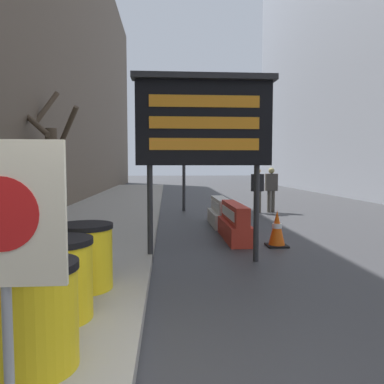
# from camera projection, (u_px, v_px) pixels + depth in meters

# --- Properties ---
(bare_tree) EXTENTS (1.80, 1.89, 3.86)m
(bare_tree) POSITION_uv_depth(u_px,v_px,m) (51.00, 160.00, 10.79)
(bare_tree) COLOR #4C3D2D
(bare_tree) RESTS_ON sidewalk_left
(barrel_drum_foreground) EXTENTS (0.71, 0.71, 0.83)m
(barrel_drum_foreground) POSITION_uv_depth(u_px,v_px,m) (32.00, 315.00, 2.87)
(barrel_drum_foreground) COLOR yellow
(barrel_drum_foreground) RESTS_ON sidewalk_left
(barrel_drum_middle) EXTENTS (0.71, 0.71, 0.83)m
(barrel_drum_middle) POSITION_uv_depth(u_px,v_px,m) (58.00, 279.00, 3.80)
(barrel_drum_middle) COLOR yellow
(barrel_drum_middle) RESTS_ON sidewalk_left
(barrel_drum_back) EXTENTS (0.71, 0.71, 0.83)m
(barrel_drum_back) POSITION_uv_depth(u_px,v_px,m) (85.00, 256.00, 4.75)
(barrel_drum_back) COLOR yellow
(barrel_drum_back) RESTS_ON sidewalk_left
(warning_sign) EXTENTS (0.73, 0.08, 1.72)m
(warning_sign) POSITION_uv_depth(u_px,v_px,m) (3.00, 230.00, 2.18)
(warning_sign) COLOR gray
(warning_sign) RESTS_ON sidewalk_left
(message_board) EXTENTS (2.50, 0.36, 3.30)m
(message_board) POSITION_uv_depth(u_px,v_px,m) (204.00, 123.00, 6.54)
(message_board) COLOR #28282B
(message_board) RESTS_ON ground_plane
(jersey_barrier_red_striped) EXTENTS (0.50, 2.04, 0.85)m
(jersey_barrier_red_striped) POSITION_uv_depth(u_px,v_px,m) (234.00, 224.00, 8.73)
(jersey_barrier_red_striped) COLOR red
(jersey_barrier_red_striped) RESTS_ON ground_plane
(jersey_barrier_white) EXTENTS (0.59, 1.93, 0.79)m
(jersey_barrier_white) POSITION_uv_depth(u_px,v_px,m) (221.00, 213.00, 10.88)
(jersey_barrier_white) COLOR silver
(jersey_barrier_white) RESTS_ON ground_plane
(traffic_cone_near) EXTENTS (0.44, 0.44, 0.78)m
(traffic_cone_near) POSITION_uv_depth(u_px,v_px,m) (277.00, 229.00, 7.98)
(traffic_cone_near) COLOR black
(traffic_cone_near) RESTS_ON ground_plane
(traffic_light_near_curb) EXTENTS (0.28, 0.44, 3.61)m
(traffic_light_near_curb) POSITION_uv_depth(u_px,v_px,m) (184.00, 141.00, 13.96)
(traffic_light_near_curb) COLOR #2D2D30
(traffic_light_near_curb) RESTS_ON ground_plane
(pedestrian_worker) EXTENTS (0.45, 0.29, 1.65)m
(pedestrian_worker) POSITION_uv_depth(u_px,v_px,m) (271.00, 186.00, 13.75)
(pedestrian_worker) COLOR #514C42
(pedestrian_worker) RESTS_ON ground_plane
(pedestrian_passerby) EXTENTS (0.50, 0.46, 1.64)m
(pedestrian_passerby) POSITION_uv_depth(u_px,v_px,m) (257.00, 186.00, 13.57)
(pedestrian_passerby) COLOR #514C42
(pedestrian_passerby) RESTS_ON ground_plane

